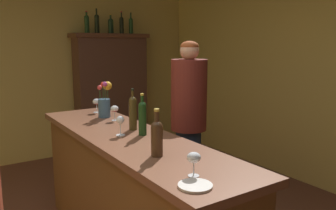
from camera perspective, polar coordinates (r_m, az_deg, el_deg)
The scene contains 17 objects.
bar_counter at distance 2.84m, azimuth -6.17°, elevation -14.51°, with size 0.62×2.43×0.98m.
display_cabinet at distance 5.41m, azimuth -9.20°, elevation 2.19°, with size 1.16×0.36×1.80m.
wine_bottle_merlot at distance 2.65m, azimuth -4.19°, elevation -1.87°, with size 0.06×0.06×0.32m.
wine_bottle_chardonnay at distance 2.16m, azimuth -1.82°, elevation -5.07°, with size 0.07×0.07×0.30m.
wine_bottle_malbec at distance 2.81m, azimuth -5.75°, elevation -1.08°, with size 0.06×0.06×0.33m.
wine_glass_front at distance 2.66m, azimuth -7.78°, elevation -2.66°, with size 0.07×0.07×0.15m.
wine_glass_mid at distance 3.57m, azimuth -11.56°, elevation 0.42°, with size 0.08×0.08×0.14m.
wine_glass_rear at distance 3.17m, azimuth -8.70°, elevation -0.73°, with size 0.07×0.07×0.14m.
wine_glass_spare at distance 1.85m, azimuth 4.23°, elevation -8.67°, with size 0.08×0.08×0.13m.
flower_arrangement at distance 3.33m, azimuth -10.28°, elevation 0.47°, with size 0.14×0.12×0.34m.
cheese_plate at distance 1.76m, azimuth 4.45°, elevation -12.96°, with size 0.17×0.17×0.01m, color white.
display_bottle_left at distance 5.23m, azimuth -13.10°, elevation 12.88°, with size 0.07×0.07×0.31m.
display_bottle_midleft at distance 5.28m, azimuth -11.51°, elevation 13.00°, with size 0.07×0.07×0.35m.
display_bottle_center at distance 5.37m, azimuth -9.31°, elevation 12.72°, with size 0.08×0.08×0.28m.
display_bottle_midright at distance 5.45m, azimuth -7.58°, elevation 12.91°, with size 0.06×0.06×0.33m.
display_bottle_right at distance 5.52m, azimuth -6.06°, elevation 12.83°, with size 0.06×0.06×0.32m.
bartender at distance 3.27m, azimuth 3.39°, elevation -3.03°, with size 0.33×0.33×1.69m.
Camera 1 is at (-0.68, -1.93, 1.68)m, focal length 37.42 mm.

